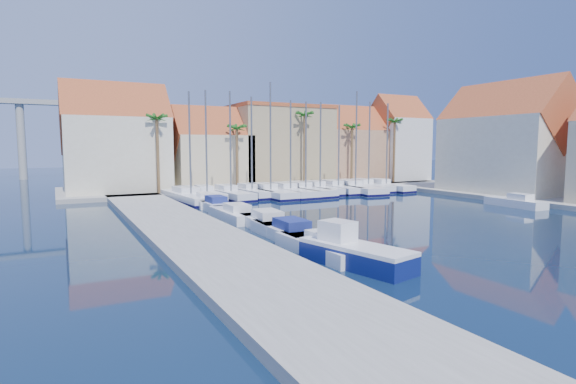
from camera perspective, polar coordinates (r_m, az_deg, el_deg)
ground at (r=21.85m, az=25.69°, el=-10.98°), size 260.00×260.00×0.00m
quay_west at (r=27.70m, az=-10.30°, el=-6.45°), size 6.00×77.00×0.50m
shore_north at (r=66.37m, az=-3.47°, el=0.81°), size 54.00×16.00×0.50m
fishing_boat at (r=23.37m, az=8.24°, el=-7.52°), size 3.48×6.57×2.19m
motorboat_west_0 at (r=25.53m, az=4.30°, el=-6.83°), size 2.41×6.99×1.40m
motorboat_west_1 at (r=29.76m, az=-0.08°, el=-4.98°), size 2.54×7.35×1.40m
motorboat_west_2 at (r=33.76m, az=-3.01°, el=-3.69°), size 2.96×7.64×1.40m
motorboat_west_3 at (r=37.57m, az=-6.80°, el=-2.74°), size 2.26×7.02×1.40m
motorboat_west_4 at (r=43.57m, az=-9.36°, el=-1.59°), size 2.21×6.68×1.40m
motorboat_west_5 at (r=46.83m, az=-10.52°, el=-1.09°), size 2.77×6.86×1.40m
motorboat_west_6 at (r=51.90m, az=-11.92°, el=-0.44°), size 1.84×5.39×1.40m
motorboat_east_1 at (r=50.50m, az=26.94°, el=-1.13°), size 2.27×6.14×1.40m
sailboat_0 at (r=50.17m, az=-12.47°, el=-0.61°), size 3.90×11.68×11.85m
sailboat_1 at (r=51.83m, az=-10.39°, el=-0.31°), size 2.34×8.59×12.23m
sailboat_2 at (r=52.20m, az=-7.50°, el=-0.24°), size 3.24×9.53×12.21m
sailboat_3 at (r=53.68m, az=-4.82°, el=-0.02°), size 2.80×8.45×11.79m
sailboat_4 at (r=53.71m, az=-2.52°, el=-0.03°), size 3.34×10.93×13.46m
sailboat_5 at (r=54.83m, az=0.01°, el=0.08°), size 3.13×10.79×11.50m
sailboat_6 at (r=56.17m, az=1.91°, el=0.21°), size 3.55×11.15×11.47m
sailboat_7 at (r=57.56m, az=3.83°, el=0.36°), size 2.56×9.11×11.53m
sailboat_8 at (r=59.06m, az=6.12°, el=0.47°), size 2.89×9.81×11.27m
sailboat_9 at (r=59.78m, az=8.21°, el=0.50°), size 4.13×12.18×13.06m
sailboat_10 at (r=61.99m, az=9.87°, el=0.68°), size 2.67×9.55×11.95m
sailboat_11 at (r=62.70m, az=12.01°, el=0.70°), size 3.28×9.64×11.75m
building_0 at (r=59.78m, az=-20.98°, el=5.89°), size 12.30×9.00×13.50m
building_1 at (r=62.33m, az=-9.87°, el=5.05°), size 10.30×8.00×11.00m
building_2 at (r=67.39m, az=-1.16°, el=6.01°), size 14.20×10.20×11.50m
building_3 at (r=72.69m, az=7.75°, el=5.64°), size 10.30×8.00×12.00m
building_4 at (r=77.48m, az=13.67°, el=6.36°), size 8.30×8.00×14.00m
building_6 at (r=60.97m, az=25.99°, el=5.68°), size 9.00×14.30×13.50m
palm_0 at (r=55.54m, az=-16.32°, el=8.71°), size 2.60×2.60×10.15m
palm_1 at (r=58.30m, az=-6.52°, el=7.84°), size 2.60×2.60×9.15m
palm_2 at (r=62.68m, az=2.14°, el=9.45°), size 2.60×2.60×11.15m
palm_3 at (r=66.92m, az=8.15°, el=7.97°), size 2.60×2.60×9.65m
palm_4 at (r=71.91m, az=13.41°, el=8.47°), size 2.60×2.60×10.65m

